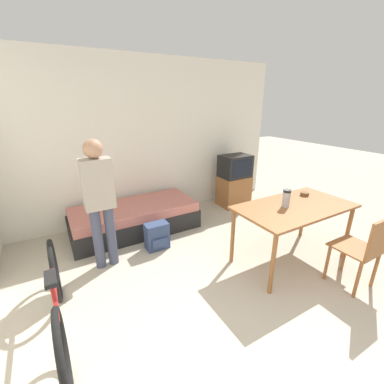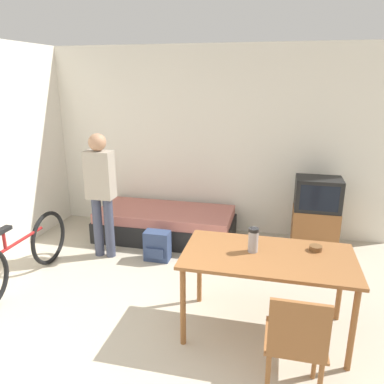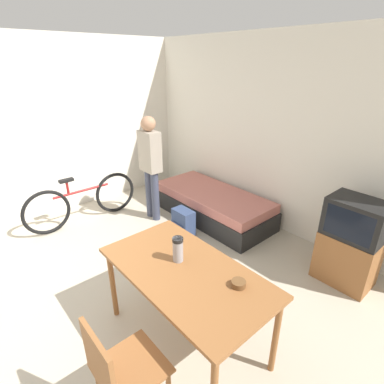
% 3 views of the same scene
% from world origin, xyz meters
% --- Properties ---
extents(wall_back, '(5.43, 0.06, 2.70)m').
position_xyz_m(wall_back, '(0.00, 3.39, 1.35)').
color(wall_back, silver).
rests_on(wall_back, ground_plane).
extents(daybed, '(1.96, 0.88, 0.44)m').
position_xyz_m(daybed, '(-0.37, 2.84, 0.21)').
color(daybed, black).
rests_on(daybed, ground_plane).
extents(tv, '(0.59, 0.43, 1.01)m').
position_xyz_m(tv, '(1.69, 2.90, 0.50)').
color(tv, brown).
rests_on(tv, ground_plane).
extents(dining_table, '(1.48, 0.80, 0.78)m').
position_xyz_m(dining_table, '(1.13, 1.03, 0.69)').
color(dining_table, brown).
rests_on(dining_table, ground_plane).
extents(wooden_chair, '(0.43, 0.43, 0.89)m').
position_xyz_m(wooden_chair, '(1.36, 0.27, 0.51)').
color(wooden_chair, brown).
rests_on(wooden_chair, ground_plane).
extents(bicycle, '(0.08, 1.75, 0.76)m').
position_xyz_m(bicycle, '(-1.57, 1.24, 0.35)').
color(bicycle, black).
rests_on(bicycle, ground_plane).
extents(person_standing, '(0.34, 0.22, 1.61)m').
position_xyz_m(person_standing, '(-0.98, 2.12, 0.93)').
color(person_standing, '#3D4256').
rests_on(person_standing, ground_plane).
extents(thermos_flask, '(0.09, 0.09, 0.22)m').
position_xyz_m(thermos_flask, '(0.99, 1.07, 0.90)').
color(thermos_flask, '#99999E').
rests_on(thermos_flask, dining_table).
extents(mate_bowl, '(0.11, 0.11, 0.05)m').
position_xyz_m(mate_bowl, '(1.53, 1.21, 0.80)').
color(mate_bowl, brown).
rests_on(mate_bowl, dining_table).
extents(backpack, '(0.32, 0.22, 0.39)m').
position_xyz_m(backpack, '(-0.28, 2.15, 0.19)').
color(backpack, navy).
rests_on(backpack, ground_plane).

